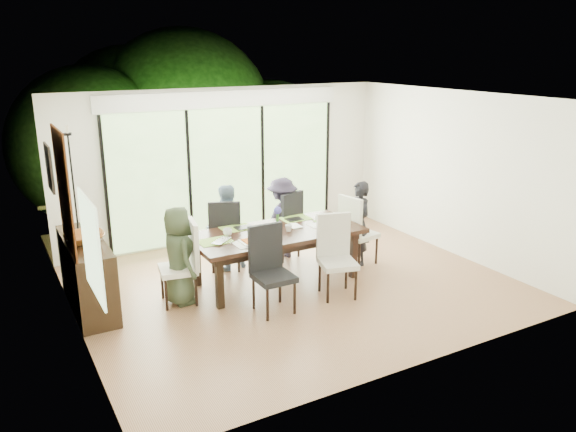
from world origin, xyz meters
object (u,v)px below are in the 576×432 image
vase (278,225)px  bowl (84,238)px  person_far_left (225,227)px  sideboard (87,274)px  chair_near_left (274,271)px  person_far_right (282,218)px  cup_b (289,228)px  chair_left_end (177,263)px  cup_c (319,218)px  chair_right_end (360,229)px  chair_far_right (282,224)px  chair_far_left (225,233)px  table_top (276,233)px  person_right_end (359,223)px  chair_near_right (338,257)px  laptop (225,241)px  person_left_end (179,256)px  cup_a (228,232)px

vase → bowl: (-2.64, 0.31, 0.16)m
person_far_left → sideboard: size_ratio=0.80×
chair_near_left → person_far_right: bearing=58.0°
cup_b → chair_left_end: bearing=176.5°
cup_c → sideboard: size_ratio=0.08×
chair_right_end → chair_far_right: 1.27m
chair_far_left → vase: bearing=145.2°
cup_b → person_far_right: bearing=66.7°
chair_near_left → person_far_right: (1.05, 1.70, 0.10)m
table_top → person_right_end: size_ratio=1.86×
cup_b → chair_near_left: bearing=-130.2°
chair_right_end → sideboard: chair_right_end is taller
table_top → bowl: size_ratio=5.03×
chair_near_right → vase: (-0.45, 0.92, 0.27)m
chair_right_end → laptop: 2.36m
chair_left_end → sideboard: (-1.09, 0.46, -0.10)m
bowl → laptop: bearing=-14.7°
chair_near_left → table_top: bearing=59.9°
chair_right_end → chair_near_right: 1.33m
person_right_end → bowl: (-4.07, 0.36, 0.33)m
table_top → laptop: (-0.85, -0.10, 0.04)m
sideboard → bowl: bowl is taller
chair_far_left → bowl: chair_far_left is taller
chair_right_end → person_far_right: size_ratio=0.85×
chair_far_right → bowl: (-3.14, -0.49, 0.43)m
chair_left_end → cup_b: chair_left_end is taller
chair_near_left → person_left_end: person_left_end is taller
cup_c → chair_far_right: bearing=108.4°
cup_c → chair_far_left: bearing=149.0°
laptop → sideboard: bearing=123.4°
bowl → chair_left_end: bearing=-18.1°
person_right_end → person_far_right: 1.25m
chair_far_right → person_left_end: (-2.03, -0.85, 0.10)m
chair_right_end → cup_c: 0.75m
chair_far_left → chair_near_right: bearing=142.1°
chair_near_right → cup_c: chair_near_right is taller
person_far_left → chair_near_left: bearing=78.8°
table_top → person_right_end: person_right_end is taller
chair_far_right → cup_a: chair_far_right is taller
person_left_end → person_far_left: 1.32m
chair_left_end → person_far_left: person_far_left is taller
person_left_end → chair_far_left: bearing=-54.1°
chair_near_left → cup_c: size_ratio=8.87×
chair_far_left → chair_near_left: bearing=111.5°
table_top → chair_left_end: size_ratio=2.18×
bowl → chair_near_right: bearing=-21.6°
person_right_end → cup_c: (-0.68, 0.10, 0.16)m
vase → chair_far_left: bearing=122.0°
bowl → chair_near_left: bearing=-30.4°
sideboard → person_left_end: bearing=-22.3°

